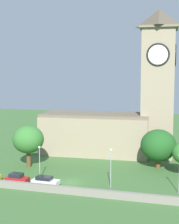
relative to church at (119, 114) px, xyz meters
The scene contains 9 objects.
ground_plane 13.75m from the church, 114.53° to the right, with size 200.00×200.00×0.00m, color #3D6633.
church is the anchor object (origin of this frame).
quay_barrier 31.29m from the church, 97.76° to the right, with size 58.72×0.70×1.23m, color gray.
car_red 31.31m from the church, 115.29° to the right, with size 4.10×2.30×1.86m.
car_white 29.22m from the church, 105.92° to the right, with size 4.85×2.32×1.64m.
streetlamp_west_mid 26.38m from the church, 112.84° to the right, with size 0.44×0.44×6.23m.
streetlamp_central 25.42m from the church, 81.87° to the right, with size 0.44×0.44×6.77m.
tree_riverside_east 15.00m from the church, 43.80° to the right, with size 7.31×7.31×8.04m.
tree_riverside_west 23.16m from the church, 133.91° to the right, with size 6.46×6.46×8.74m.
Camera 1 is at (19.84, -56.47, 19.21)m, focal length 55.11 mm.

